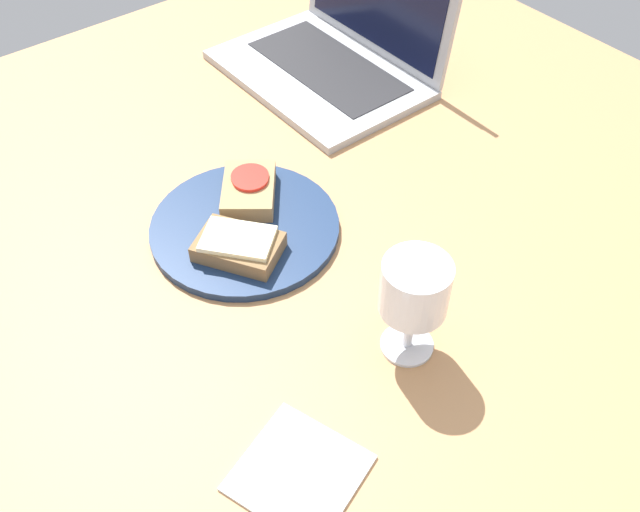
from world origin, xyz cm
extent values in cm
cube|color=#B27F51|center=(0.00, 0.00, 1.50)|extent=(140.00, 140.00, 3.00)
cylinder|color=navy|center=(-7.94, -7.12, 3.58)|extent=(24.91, 24.91, 1.17)
cube|color=#A88456|center=(-11.85, -3.64, 5.41)|extent=(12.06, 11.56, 2.48)
cylinder|color=red|center=(-12.70, -2.74, 6.86)|extent=(5.14, 5.14, 0.43)
cylinder|color=red|center=(-12.15, -3.06, 6.90)|extent=(4.89, 4.89, 0.50)
cube|color=brown|center=(-4.03, -10.59, 5.27)|extent=(12.39, 11.29, 2.19)
cube|color=#F4EAB7|center=(-4.03, -10.59, 6.70)|extent=(10.49, 10.10, 0.68)
cylinder|color=white|center=(19.09, -3.32, 3.20)|extent=(6.08, 6.08, 0.40)
cylinder|color=white|center=(19.09, -3.32, 6.67)|extent=(1.11, 1.11, 6.54)
cylinder|color=white|center=(19.09, -3.32, 13.14)|extent=(7.44, 7.44, 6.39)
cylinder|color=white|center=(19.09, -3.32, 11.83)|extent=(6.85, 6.85, 3.77)
cube|color=#ADAFB5|center=(-30.56, 23.10, 3.67)|extent=(34.56, 23.42, 1.35)
cube|color=#232326|center=(-30.56, 25.21, 4.43)|extent=(28.34, 12.88, 0.16)
cube|color=white|center=(23.82, -22.46, 3.20)|extent=(14.54, 14.51, 0.40)
camera|label=1|loc=(50.79, -41.26, 69.11)|focal=40.00mm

